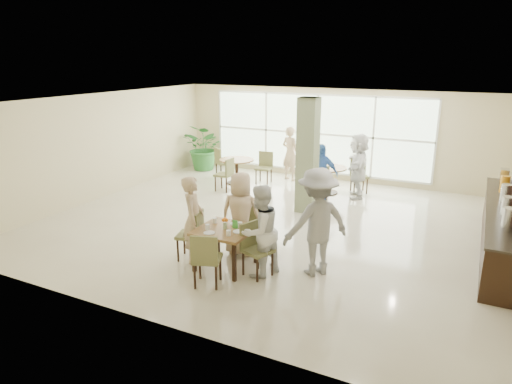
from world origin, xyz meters
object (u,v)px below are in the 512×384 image
at_px(round_table_right, 328,174).
at_px(adult_standing, 290,153).
at_px(main_table, 225,233).
at_px(adult_b, 358,166).
at_px(teen_right, 260,231).
at_px(adult_a, 320,174).
at_px(round_table_left, 237,165).
at_px(teen_far, 241,214).
at_px(potted_plant, 205,147).
at_px(teen_left, 193,219).
at_px(buffet_counter, 502,226).
at_px(teen_standing, 317,222).

relative_size(round_table_right, adult_standing, 0.62).
xyz_separation_m(main_table, adult_b, (1.02, 5.38, 0.22)).
bearing_deg(teen_right, adult_a, -156.23).
xyz_separation_m(round_table_left, teen_far, (2.57, -4.50, 0.26)).
bearing_deg(adult_a, potted_plant, 150.88).
xyz_separation_m(teen_left, adult_a, (0.94, 4.45, -0.03)).
relative_size(buffet_counter, teen_far, 2.87).
bearing_deg(buffet_counter, teen_far, -153.03).
xyz_separation_m(main_table, teen_standing, (1.54, 0.51, 0.30)).
bearing_deg(adult_standing, teen_left, 114.69).
xyz_separation_m(buffet_counter, teen_far, (-4.53, -2.30, 0.27)).
height_order(round_table_left, teen_right, teen_right).
xyz_separation_m(potted_plant, teen_left, (3.71, -6.20, 0.04)).
distance_m(buffet_counter, teen_left, 5.96).
xyz_separation_m(main_table, teen_left, (-0.68, 0.00, 0.16)).
xyz_separation_m(round_table_left, buffet_counter, (7.09, -2.19, -0.01)).
bearing_deg(teen_right, round_table_left, -129.01).
distance_m(main_table, teen_far, 0.68).
bearing_deg(teen_standing, teen_far, -54.77).
height_order(buffet_counter, teen_far, buffet_counter).
distance_m(round_table_right, buffet_counter, 4.95).
bearing_deg(teen_left, round_table_left, -4.20).
relative_size(round_table_right, adult_a, 0.67).
bearing_deg(adult_b, buffet_counter, 40.57).
height_order(potted_plant, teen_far, teen_far).
xyz_separation_m(round_table_right, teen_left, (-0.86, -5.40, 0.26)).
bearing_deg(adult_a, teen_standing, -80.63).
bearing_deg(main_table, teen_far, 92.95).
bearing_deg(adult_b, main_table, -25.30).
xyz_separation_m(teen_right, teen_standing, (0.86, 0.49, 0.14)).
distance_m(teen_far, adult_standing, 5.74).
relative_size(round_table_left, adult_standing, 0.62).
bearing_deg(round_table_left, potted_plant, 149.79).
xyz_separation_m(round_table_left, adult_a, (2.87, -0.71, 0.23)).
distance_m(teen_far, adult_a, 3.80).
xyz_separation_m(adult_b, adult_standing, (-2.34, 0.88, -0.04)).
distance_m(teen_right, adult_standing, 6.55).
relative_size(round_table_right, teen_standing, 0.55).
bearing_deg(teen_standing, potted_plant, -93.03).
xyz_separation_m(teen_far, adult_standing, (-1.28, 5.60, 0.02)).
distance_m(main_table, adult_standing, 6.40).
bearing_deg(round_table_right, teen_left, -99.01).
bearing_deg(adult_standing, main_table, 120.73).
relative_size(teen_left, adult_a, 1.04).
bearing_deg(buffet_counter, potted_plant, 159.98).
xyz_separation_m(round_table_left, adult_b, (3.62, 0.22, 0.32)).
relative_size(teen_far, teen_standing, 0.85).
relative_size(teen_left, teen_right, 1.00).
height_order(main_table, teen_far, teen_far).
relative_size(main_table, adult_b, 0.55).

